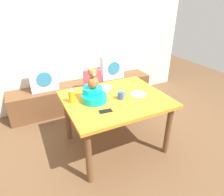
# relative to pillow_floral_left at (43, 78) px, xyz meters

# --- Properties ---
(ground_plane) EXTENTS (8.00, 8.00, 0.00)m
(ground_plane) POSITION_rel_pillow_floral_left_xyz_m (0.68, -1.24, -0.68)
(ground_plane) COLOR brown
(back_wall) EXTENTS (4.40, 0.10, 2.60)m
(back_wall) POSITION_rel_pillow_floral_left_xyz_m (0.68, 0.29, 0.62)
(back_wall) COLOR silver
(back_wall) RESTS_ON ground_plane
(window_bench) EXTENTS (2.60, 0.44, 0.46)m
(window_bench) POSITION_rel_pillow_floral_left_xyz_m (0.68, 0.02, -0.45)
(window_bench) COLOR brown
(window_bench) RESTS_ON ground_plane
(pillow_floral_left) EXTENTS (0.44, 0.15, 0.44)m
(pillow_floral_left) POSITION_rel_pillow_floral_left_xyz_m (0.00, 0.00, 0.00)
(pillow_floral_left) COLOR silver
(pillow_floral_left) RESTS_ON window_bench
(pillow_floral_right) EXTENTS (0.44, 0.15, 0.44)m
(pillow_floral_right) POSITION_rel_pillow_floral_left_xyz_m (1.25, 0.00, 0.00)
(pillow_floral_right) COLOR silver
(pillow_floral_right) RESTS_ON window_bench
(book_stack) EXTENTS (0.20, 0.14, 0.08)m
(book_stack) POSITION_rel_pillow_floral_left_xyz_m (0.87, 0.02, -0.18)
(book_stack) COLOR #523B82
(book_stack) RESTS_ON window_bench
(dining_table) EXTENTS (1.25, 1.03, 0.74)m
(dining_table) POSITION_rel_pillow_floral_left_xyz_m (0.68, -1.24, -0.04)
(dining_table) COLOR orange
(dining_table) RESTS_ON ground_plane
(highchair) EXTENTS (0.39, 0.50, 0.79)m
(highchair) POSITION_rel_pillow_floral_left_xyz_m (0.71, -0.42, -0.16)
(highchair) COLOR #D84C59
(highchair) RESTS_ON ground_plane
(infant_seat_teal) EXTENTS (0.30, 0.33, 0.16)m
(infant_seat_teal) POSITION_rel_pillow_floral_left_xyz_m (0.41, -1.19, 0.13)
(infant_seat_teal) COLOR #0DC5C1
(infant_seat_teal) RESTS_ON dining_table
(teddy_bear) EXTENTS (0.13, 0.12, 0.25)m
(teddy_bear) POSITION_rel_pillow_floral_left_xyz_m (0.41, -1.19, 0.34)
(teddy_bear) COLOR #A96A38
(teddy_bear) RESTS_ON infant_seat_teal
(ketchup_bottle) EXTENTS (0.07, 0.07, 0.18)m
(ketchup_bottle) POSITION_rel_pillow_floral_left_xyz_m (0.16, -1.12, 0.15)
(ketchup_bottle) COLOR gold
(ketchup_bottle) RESTS_ON dining_table
(coffee_mug) EXTENTS (0.12, 0.08, 0.09)m
(coffee_mug) POSITION_rel_pillow_floral_left_xyz_m (0.72, -1.30, 0.11)
(coffee_mug) COLOR #335999
(coffee_mug) RESTS_ON dining_table
(dinner_plate_near) EXTENTS (0.20, 0.20, 0.01)m
(dinner_plate_near) POSITION_rel_pillow_floral_left_xyz_m (0.98, -1.29, 0.07)
(dinner_plate_near) COLOR white
(dinner_plate_near) RESTS_ON dining_table
(dinner_plate_far) EXTENTS (0.20, 0.20, 0.01)m
(dinner_plate_far) POSITION_rel_pillow_floral_left_xyz_m (0.68, -0.92, 0.07)
(dinner_plate_far) COLOR white
(dinner_plate_far) RESTS_ON dining_table
(cell_phone) EXTENTS (0.15, 0.09, 0.01)m
(cell_phone) POSITION_rel_pillow_floral_left_xyz_m (0.43, -1.49, 0.06)
(cell_phone) COLOR black
(cell_phone) RESTS_ON dining_table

